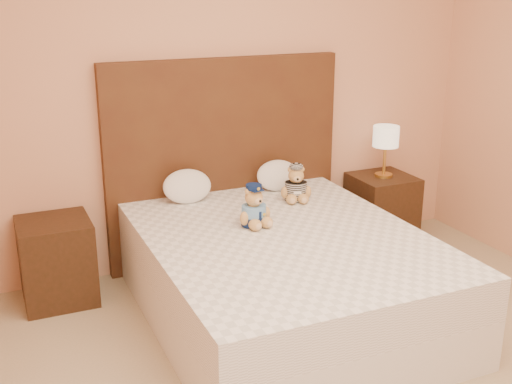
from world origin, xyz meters
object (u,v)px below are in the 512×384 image
nightstand_right (381,209)px  teddy_police (254,205)px  nightstand_left (57,261)px  teddy_prisoner (296,183)px  bed (284,277)px  lamp (386,139)px  pillow_right (278,174)px  pillow_left (187,185)px

nightstand_right → teddy_police: bearing=-156.9°
nightstand_right → teddy_police: teddy_police is taller
nightstand_left → teddy_prisoner: 1.67m
nightstand_left → teddy_police: (1.14, -0.58, 0.41)m
nightstand_left → nightstand_right: size_ratio=1.00×
bed → lamp: bearing=32.6°
nightstand_left → pillow_right: pillow_right is taller
teddy_prisoner → pillow_right: (-0.00, 0.28, -0.01)m
bed → teddy_police: 0.48m
bed → pillow_right: size_ratio=6.07×
teddy_police → teddy_prisoner: (0.46, 0.33, -0.01)m
teddy_prisoner → pillow_right: size_ratio=0.76×
bed → pillow_right: bearing=67.4°
nightstand_right → pillow_left: bearing=178.9°
bed → lamp: 1.59m
lamp → nightstand_right: bearing=0.0°
nightstand_right → teddy_prisoner: 1.02m
bed → teddy_prisoner: size_ratio=8.03×
pillow_right → teddy_prisoner: bearing=-89.2°
bed → teddy_prisoner: 0.76m
nightstand_left → teddy_police: bearing=-26.9°
pillow_left → bed: bearing=-67.5°
lamp → pillow_right: lamp is taller
teddy_prisoner → pillow_right: teddy_prisoner is taller
nightstand_left → pillow_right: bearing=1.1°
teddy_police → pillow_right: (0.45, 0.61, -0.02)m
pillow_right → teddy_police: bearing=-126.8°
lamp → pillow_left: bearing=178.9°
pillow_right → nightstand_right: bearing=-1.9°
nightstand_right → pillow_right: bearing=178.1°
pillow_right → lamp: bearing=-1.9°
teddy_police → teddy_prisoner: 0.56m
teddy_police → pillow_left: bearing=99.9°
bed → nightstand_left: bearing=147.4°
nightstand_left → pillow_left: pillow_left is taller
pillow_right → nightstand_left: bearing=-178.9°
teddy_police → pillow_right: size_ratio=0.80×
teddy_police → pillow_left: 0.65m
teddy_police → pillow_left: teddy_police is taller
nightstand_left → lamp: 2.56m
bed → teddy_police: bearing=116.1°
nightstand_left → nightstand_right: bearing=0.0°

